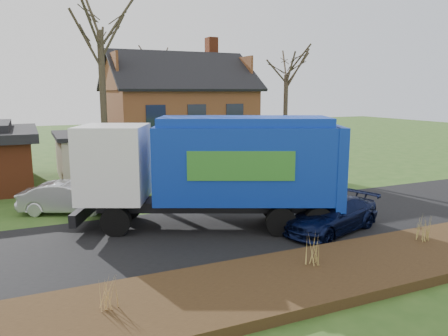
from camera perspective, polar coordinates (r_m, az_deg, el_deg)
name	(u,v)px	position (r m, az deg, el deg)	size (l,w,h in m)	color
ground	(242,228)	(17.80, 2.35, -7.83)	(120.00, 120.00, 0.00)	#2B4D19
road	(242,228)	(17.80, 2.35, -7.80)	(80.00, 7.00, 0.02)	black
mulch_verge	(323,274)	(13.53, 12.78, -13.33)	(80.00, 3.50, 0.30)	black
main_house	(171,112)	(30.47, -6.95, 7.27)	(12.95, 8.95, 9.26)	beige
garbage_truck	(216,165)	(17.35, -1.02, 0.45)	(10.62, 6.84, 4.46)	black
silver_sedan	(68,198)	(20.99, -19.65, -3.66)	(1.48, 4.25, 1.40)	#B6B8BF
navy_wagon	(332,215)	(17.75, 13.95, -5.95)	(1.85, 4.56, 1.32)	black
tree_front_west	(99,5)	(25.58, -16.06, 19.75)	(4.06, 4.06, 12.06)	#3B3323
tree_front_east	(287,59)	(30.12, 8.19, 13.97)	(3.36, 3.36, 9.32)	#3F3325
tree_back	(155,56)	(39.48, -8.94, 14.31)	(3.21, 3.21, 10.17)	#413327
grass_clump_west	(108,293)	(11.17, -14.89, -15.55)	(0.30, 0.25, 0.80)	tan
grass_clump_mid	(314,250)	(13.58, 11.62, -10.44)	(0.33, 0.27, 0.91)	#A79049
grass_clump_east	(425,228)	(16.86, 24.76, -7.16)	(0.35, 0.29, 0.88)	#A9944A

